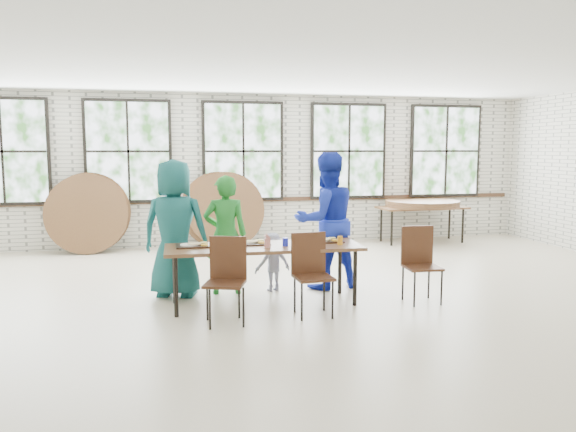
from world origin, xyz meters
name	(u,v)px	position (x,y,z in m)	size (l,w,h in m)	color
room	(243,154)	(0.00, 4.44, 1.83)	(12.00, 12.00, 12.00)	beige
dining_table	(264,250)	(-0.39, 0.00, 0.69)	(2.42, 0.86, 0.74)	brown
chair_near_left	(226,272)	(-0.92, -0.58, 0.56)	(0.53, 0.52, 0.95)	#442616
chair_near_right	(311,267)	(0.07, -0.50, 0.56)	(0.44, 0.43, 0.95)	#442616
chair_spare	(420,257)	(1.56, -0.26, 0.56)	(0.45, 0.43, 0.95)	#442616
adult_teal	(175,228)	(-1.45, 0.65, 0.90)	(0.88, 0.57, 1.79)	#1C606C
adult_green	(225,235)	(-0.79, 0.65, 0.79)	(0.58, 0.38, 1.58)	#217E2B
toddler	(273,262)	(-0.16, 0.65, 0.40)	(0.51, 0.29, 0.79)	#161845
adult_blue	(326,221)	(0.59, 0.65, 0.94)	(0.91, 0.71, 1.88)	#1A2FBA
storage_table	(422,209)	(3.63, 3.90, 0.69)	(1.82, 0.81, 0.74)	brown
tabletop_clutter	(270,243)	(-0.31, -0.01, 0.77)	(2.09, 0.65, 0.11)	black
round_tops_stacked	(422,203)	(3.63, 3.90, 0.80)	(1.50, 1.50, 0.13)	brown
round_tops_leaning	(157,212)	(-1.70, 4.18, 0.73)	(4.08, 0.47, 1.49)	brown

